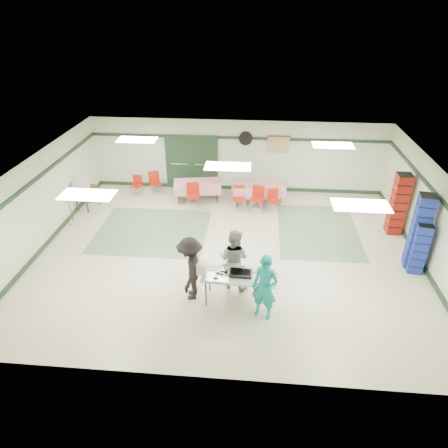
# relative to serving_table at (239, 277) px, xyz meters

# --- Properties ---
(floor) EXTENTS (11.00, 11.00, 0.00)m
(floor) POSITION_rel_serving_table_xyz_m (-0.45, 2.13, -0.71)
(floor) COLOR beige
(floor) RESTS_ON ground
(ceiling) EXTENTS (11.00, 11.00, 0.00)m
(ceiling) POSITION_rel_serving_table_xyz_m (-0.45, 2.13, 1.99)
(ceiling) COLOR silver
(ceiling) RESTS_ON wall_back
(wall_back) EXTENTS (11.00, 0.00, 11.00)m
(wall_back) POSITION_rel_serving_table_xyz_m (-0.45, 6.63, 0.64)
(wall_back) COLOR beige
(wall_back) RESTS_ON floor
(wall_front) EXTENTS (11.00, 0.00, 11.00)m
(wall_front) POSITION_rel_serving_table_xyz_m (-0.45, -2.37, 0.64)
(wall_front) COLOR beige
(wall_front) RESTS_ON floor
(wall_left) EXTENTS (0.00, 9.00, 9.00)m
(wall_left) POSITION_rel_serving_table_xyz_m (-5.95, 2.13, 0.64)
(wall_left) COLOR beige
(wall_left) RESTS_ON floor
(wall_right) EXTENTS (0.00, 9.00, 9.00)m
(wall_right) POSITION_rel_serving_table_xyz_m (5.05, 2.13, 0.64)
(wall_right) COLOR beige
(wall_right) RESTS_ON floor
(trim_back) EXTENTS (11.00, 0.06, 0.10)m
(trim_back) POSITION_rel_serving_table_xyz_m (-0.45, 6.60, 1.34)
(trim_back) COLOR #1C3420
(trim_back) RESTS_ON wall_back
(baseboard_back) EXTENTS (11.00, 0.06, 0.12)m
(baseboard_back) POSITION_rel_serving_table_xyz_m (-0.45, 6.60, -0.65)
(baseboard_back) COLOR #1C3420
(baseboard_back) RESTS_ON floor
(trim_left) EXTENTS (0.06, 9.00, 0.10)m
(trim_left) POSITION_rel_serving_table_xyz_m (-5.92, 2.13, 1.34)
(trim_left) COLOR #1C3420
(trim_left) RESTS_ON wall_back
(baseboard_left) EXTENTS (0.06, 9.00, 0.12)m
(baseboard_left) POSITION_rel_serving_table_xyz_m (-5.92, 2.13, -0.65)
(baseboard_left) COLOR #1C3420
(baseboard_left) RESTS_ON floor
(trim_right) EXTENTS (0.06, 9.00, 0.10)m
(trim_right) POSITION_rel_serving_table_xyz_m (5.02, 2.13, 1.34)
(trim_right) COLOR #1C3420
(trim_right) RESTS_ON wall_back
(baseboard_right) EXTENTS (0.06, 9.00, 0.12)m
(baseboard_right) POSITION_rel_serving_table_xyz_m (5.02, 2.13, -0.65)
(baseboard_right) COLOR #1C3420
(baseboard_right) RESTS_ON floor
(green_patch_a) EXTENTS (3.50, 3.00, 0.01)m
(green_patch_a) POSITION_rel_serving_table_xyz_m (-2.95, 3.13, -0.71)
(green_patch_a) COLOR slate
(green_patch_a) RESTS_ON floor
(green_patch_b) EXTENTS (2.50, 3.50, 0.01)m
(green_patch_b) POSITION_rel_serving_table_xyz_m (2.35, 3.63, -0.71)
(green_patch_b) COLOR slate
(green_patch_b) RESTS_ON floor
(double_door_left) EXTENTS (0.90, 0.06, 2.10)m
(double_door_left) POSITION_rel_serving_table_xyz_m (-2.65, 6.57, 0.34)
(double_door_left) COLOR gray
(double_door_left) RESTS_ON floor
(double_door_right) EXTENTS (0.90, 0.06, 2.10)m
(double_door_right) POSITION_rel_serving_table_xyz_m (-1.70, 6.57, 0.34)
(double_door_right) COLOR gray
(double_door_right) RESTS_ON floor
(door_frame) EXTENTS (2.00, 0.03, 2.15)m
(door_frame) POSITION_rel_serving_table_xyz_m (-2.18, 6.55, 0.34)
(door_frame) COLOR #1C3420
(door_frame) RESTS_ON floor
(wall_fan) EXTENTS (0.50, 0.10, 0.50)m
(wall_fan) POSITION_rel_serving_table_xyz_m (-0.15, 6.57, 1.34)
(wall_fan) COLOR black
(wall_fan) RESTS_ON wall_back
(scroll_banner) EXTENTS (0.80, 0.02, 0.60)m
(scroll_banner) POSITION_rel_serving_table_xyz_m (1.05, 6.57, 1.14)
(scroll_banner) COLOR tan
(scroll_banner) RESTS_ON wall_back
(serving_table) EXTENTS (1.79, 0.78, 0.76)m
(serving_table) POSITION_rel_serving_table_xyz_m (0.00, 0.00, 0.00)
(serving_table) COLOR #AAAAA5
(serving_table) RESTS_ON floor
(sheet_tray_right) EXTENTS (0.59, 0.46, 0.02)m
(sheet_tray_right) POSITION_rel_serving_table_xyz_m (0.62, -0.09, 0.06)
(sheet_tray_right) COLOR silver
(sheet_tray_right) RESTS_ON serving_table
(sheet_tray_mid) EXTENTS (0.57, 0.44, 0.02)m
(sheet_tray_mid) POSITION_rel_serving_table_xyz_m (-0.16, 0.16, 0.06)
(sheet_tray_mid) COLOR silver
(sheet_tray_mid) RESTS_ON serving_table
(sheet_tray_left) EXTENTS (0.62, 0.48, 0.02)m
(sheet_tray_left) POSITION_rel_serving_table_xyz_m (-0.51, -0.11, 0.06)
(sheet_tray_left) COLOR silver
(sheet_tray_left) RESTS_ON serving_table
(baking_pan) EXTENTS (0.54, 0.35, 0.08)m
(baking_pan) POSITION_rel_serving_table_xyz_m (0.04, 0.04, 0.09)
(baking_pan) COLOR black
(baking_pan) RESTS_ON serving_table
(foam_box_stack) EXTENTS (0.23, 0.21, 0.31)m
(foam_box_stack) POSITION_rel_serving_table_xyz_m (-0.90, 0.00, 0.20)
(foam_box_stack) COLOR white
(foam_box_stack) RESTS_ON serving_table
(volunteer_teal) EXTENTS (0.71, 0.59, 1.65)m
(volunteer_teal) POSITION_rel_serving_table_xyz_m (0.61, -0.49, 0.11)
(volunteer_teal) COLOR teal
(volunteer_teal) RESTS_ON floor
(volunteer_grey) EXTENTS (0.97, 0.87, 1.65)m
(volunteer_grey) POSITION_rel_serving_table_xyz_m (-0.17, 0.57, 0.11)
(volunteer_grey) COLOR gray
(volunteer_grey) RESTS_ON floor
(volunteer_dark) EXTENTS (0.67, 1.11, 1.68)m
(volunteer_dark) POSITION_rel_serving_table_xyz_m (-1.18, 0.06, 0.12)
(volunteer_dark) COLOR black
(volunteer_dark) RESTS_ON floor
(dining_table_a) EXTENTS (1.95, 1.09, 0.77)m
(dining_table_a) POSITION_rel_serving_table_xyz_m (0.39, 5.46, -0.14)
(dining_table_a) COLOR red
(dining_table_a) RESTS_ON floor
(dining_table_b) EXTENTS (1.77, 1.01, 0.77)m
(dining_table_b) POSITION_rel_serving_table_xyz_m (-1.81, 5.46, -0.14)
(dining_table_b) COLOR red
(dining_table_b) RESTS_ON floor
(chair_a) EXTENTS (0.49, 0.49, 0.90)m
(chair_a) POSITION_rel_serving_table_xyz_m (0.38, 4.89, -0.16)
(chair_a) COLOR #AF1B0E
(chair_a) RESTS_ON floor
(chair_b) EXTENTS (0.46, 0.46, 0.88)m
(chair_b) POSITION_rel_serving_table_xyz_m (-0.26, 4.89, -0.17)
(chair_b) COLOR #AF1B0E
(chair_b) RESTS_ON floor
(chair_c) EXTENTS (0.50, 0.50, 0.82)m
(chair_c) POSITION_rel_serving_table_xyz_m (0.94, 4.88, -0.22)
(chair_c) COLOR #AF1B0E
(chair_c) RESTS_ON floor
(chair_d) EXTENTS (0.49, 0.49, 0.92)m
(chair_d) POSITION_rel_serving_table_xyz_m (-1.88, 4.90, -0.15)
(chair_d) COLOR #AF1B0E
(chair_d) RESTS_ON floor
(chair_loose_a) EXTENTS (0.55, 0.55, 0.87)m
(chair_loose_a) POSITION_rel_serving_table_xyz_m (-3.51, 5.93, -0.18)
(chair_loose_a) COLOR #AF1B0E
(chair_loose_a) RESTS_ON floor
(chair_loose_b) EXTENTS (0.41, 0.41, 0.78)m
(chair_loose_b) POSITION_rel_serving_table_xyz_m (-4.15, 5.73, -0.24)
(chair_loose_b) COLOR #AF1B0E
(chair_loose_b) RESTS_ON floor
(crate_stack_blue_a) EXTENTS (0.48, 0.48, 2.17)m
(crate_stack_blue_a) POSITION_rel_serving_table_xyz_m (4.70, 1.91, 0.37)
(crate_stack_blue_a) COLOR #193796
(crate_stack_blue_a) RESTS_ON floor
(crate_stack_red) EXTENTS (0.44, 0.44, 1.99)m
(crate_stack_red) POSITION_rel_serving_table_xyz_m (4.70, 3.75, 0.28)
(crate_stack_red) COLOR #A62310
(crate_stack_red) RESTS_ON floor
(crate_stack_blue_b) EXTENTS (0.43, 0.43, 1.47)m
(crate_stack_blue_b) POSITION_rel_serving_table_xyz_m (4.70, 1.65, 0.02)
(crate_stack_blue_b) COLOR #193796
(crate_stack_blue_b) RESTS_ON floor
(printer_table) EXTENTS (0.70, 0.90, 0.74)m
(printer_table) POSITION_rel_serving_table_xyz_m (-5.60, 4.55, -0.09)
(printer_table) COLOR brown
(printer_table) RESTS_ON floor
(office_printer) EXTENTS (0.57, 0.52, 0.39)m
(office_printer) POSITION_rel_serving_table_xyz_m (-5.60, 4.23, 0.23)
(office_printer) COLOR beige
(office_printer) RESTS_ON printer_table
(broom) EXTENTS (0.07, 0.20, 1.22)m
(broom) POSITION_rel_serving_table_xyz_m (-5.68, 3.34, -0.08)
(broom) COLOR brown
(broom) RESTS_ON floor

